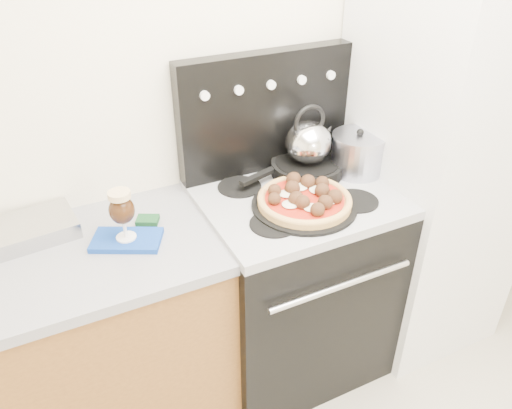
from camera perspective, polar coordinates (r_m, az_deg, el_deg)
room_shell at (r=1.22m, az=23.16°, el=-5.53°), size 3.52×3.01×2.52m
base_cabinet at (r=2.13m, az=-24.38°, el=-16.95°), size 1.45×0.60×0.86m
stove_body at (r=2.28m, az=4.09°, el=-9.22°), size 0.76×0.65×0.88m
cooktop at (r=2.01m, az=4.58°, el=0.69°), size 0.76×0.65×0.04m
backguard at (r=2.10m, az=1.08°, el=10.52°), size 0.76×0.08×0.50m
fridge at (r=2.37m, az=19.81°, el=5.31°), size 0.64×0.68×1.90m
foil_sheet at (r=1.94m, az=-24.23°, el=-2.54°), size 0.31×0.24×0.06m
oven_mitt at (r=1.81m, az=-14.54°, el=-3.96°), size 0.27×0.23×0.02m
beer_glass at (r=1.75m, az=-15.00°, el=-1.17°), size 0.10×0.10×0.19m
pizza_pan at (r=1.92m, az=5.53°, el=-0.08°), size 0.46×0.46×0.01m
pizza at (r=1.90m, az=5.58°, el=0.73°), size 0.42×0.42×0.05m
skillet at (r=2.14m, az=5.82°, el=4.20°), size 0.38×0.38×0.05m
tea_kettle at (r=2.08m, az=6.02°, el=7.45°), size 0.24×0.24×0.21m
stock_pot at (r=2.17m, az=11.53°, el=5.62°), size 0.27×0.27×0.16m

